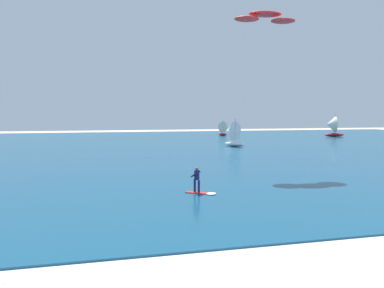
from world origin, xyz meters
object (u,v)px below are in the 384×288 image
(sailboat_leading, at_px, (222,128))
(kitesurfer, at_px, (200,184))
(kite, at_px, (265,18))
(sailboat_outermost, at_px, (232,133))
(sailboat_near_shore, at_px, (332,126))

(sailboat_leading, bearing_deg, kitesurfer, -109.44)
(kite, distance_m, sailboat_outermost, 26.91)
(kite, distance_m, sailboat_near_shore, 55.35)
(kite, distance_m, sailboat_leading, 54.01)
(kitesurfer, bearing_deg, sailboat_leading, 70.56)
(sailboat_near_shore, height_order, sailboat_leading, sailboat_near_shore)
(sailboat_near_shore, xyz_separation_m, sailboat_leading, (-22.15, 9.78, -0.61))
(sailboat_outermost, bearing_deg, kitesurfer, -113.03)
(kite, height_order, sailboat_leading, kite)
(kite, relative_size, sailboat_near_shore, 1.12)
(kite, relative_size, sailboat_leading, 1.53)
(sailboat_outermost, distance_m, sailboat_leading, 28.32)
(kitesurfer, relative_size, kite, 0.35)
(sailboat_near_shore, relative_size, sailboat_leading, 1.37)
(sailboat_leading, bearing_deg, sailboat_near_shore, -23.83)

